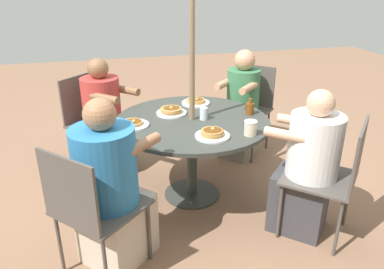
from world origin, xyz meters
name	(u,v)px	position (x,y,z in m)	size (l,w,h in m)	color
ground_plane	(192,194)	(0.00, 0.00, 0.00)	(12.00, 12.00, 0.00)	#8C664C
patio_table	(192,130)	(0.00, 0.00, 0.63)	(1.28, 1.28, 0.72)	#383D38
umbrella_pole	(192,63)	(0.00, 0.00, 1.19)	(0.04, 0.04, 2.38)	#846B4C
patio_chair_north	(334,173)	(-0.83, 0.79, 0.54)	(0.68, 0.68, 0.92)	#514C47
diner_north	(307,170)	(-0.70, 0.67, 0.50)	(0.58, 0.58, 1.12)	#3D3D42
patio_chair_east	(248,103)	(-0.83, -0.79, 0.54)	(0.68, 0.68, 0.92)	#514C47
diner_east	(241,109)	(-0.70, -0.67, 0.52)	(0.55, 0.55, 1.13)	gray
patio_chair_south	(91,116)	(0.82, -0.80, 0.54)	(0.68, 0.68, 0.92)	#514C47
diner_south	(106,122)	(0.69, -0.68, 0.51)	(0.58, 0.58, 1.12)	slate
patio_chair_west	(90,205)	(0.84, 0.78, 0.54)	(0.68, 0.68, 0.92)	#514C47
diner_west	(111,193)	(0.71, 0.65, 0.53)	(0.61, 0.60, 1.17)	beige
pancake_plate_a	(133,124)	(0.49, 0.02, 0.74)	(0.26, 0.26, 0.05)	white
pancake_plate_b	(171,111)	(0.14, -0.17, 0.74)	(0.26, 0.26, 0.07)	white
pancake_plate_c	(212,134)	(-0.06, 0.38, 0.74)	(0.26, 0.26, 0.07)	white
pancake_plate_d	(196,102)	(-0.13, -0.38, 0.74)	(0.26, 0.26, 0.06)	white
syrup_bottle	(250,108)	(-0.51, 0.00, 0.77)	(0.09, 0.07, 0.14)	brown
coffee_cup	(250,128)	(-0.34, 0.42, 0.78)	(0.10, 0.10, 0.11)	beige
drinking_glass_a	(204,114)	(-0.09, 0.02, 0.77)	(0.06, 0.06, 0.10)	silver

